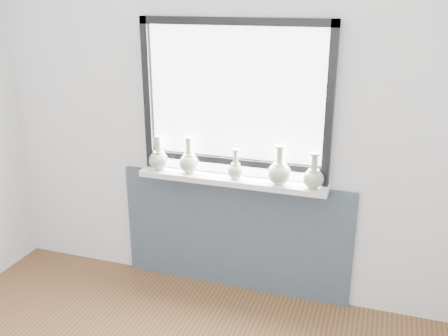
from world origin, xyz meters
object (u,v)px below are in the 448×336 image
(vase_d, at_px, (279,172))
(vase_a, at_px, (159,159))
(vase_e, at_px, (313,177))
(vase_b, at_px, (189,162))
(vase_c, at_px, (236,169))
(windowsill, at_px, (231,180))

(vase_d, bearing_deg, vase_a, 178.81)
(vase_a, distance_m, vase_e, 1.10)
(vase_a, xyz_separation_m, vase_b, (0.23, 0.00, 0.00))
(vase_c, bearing_deg, vase_a, 178.89)
(vase_d, bearing_deg, vase_c, 178.67)
(vase_c, height_order, vase_e, vase_e)
(vase_d, xyz_separation_m, vase_e, (0.22, -0.01, -0.01))
(vase_c, bearing_deg, vase_e, -1.44)
(vase_a, height_order, vase_b, vase_b)
(vase_b, bearing_deg, vase_c, -2.52)
(vase_c, distance_m, vase_d, 0.30)
(vase_a, xyz_separation_m, vase_c, (0.57, -0.01, -0.01))
(vase_c, xyz_separation_m, vase_e, (0.53, -0.01, 0.01))
(vase_b, height_order, vase_d, vase_d)
(windowsill, xyz_separation_m, vase_a, (-0.54, -0.00, 0.10))
(vase_c, distance_m, vase_e, 0.53)
(windowsill, distance_m, vase_a, 0.55)
(vase_b, height_order, vase_c, vase_b)
(vase_c, relative_size, vase_e, 0.88)
(vase_b, relative_size, vase_c, 1.22)
(vase_e, bearing_deg, windowsill, 177.42)
(vase_c, height_order, vase_d, vase_d)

